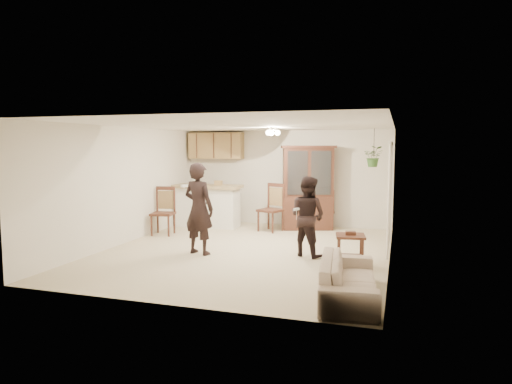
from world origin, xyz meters
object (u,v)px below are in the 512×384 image
(china_hutch, at_px, (308,188))
(chair_hutch_right, at_px, (324,218))
(adult, at_px, (199,208))
(side_table, at_px, (350,249))
(sofa, at_px, (349,272))
(child, at_px, (307,221))
(chair_bar, at_px, (163,221))
(chair_hutch_left, at_px, (271,218))

(china_hutch, distance_m, chair_hutch_right, 0.87)
(adult, relative_size, side_table, 2.98)
(adult, distance_m, china_hutch, 3.59)
(sofa, relative_size, chair_hutch_right, 1.84)
(child, xyz_separation_m, china_hutch, (-0.54, 2.77, 0.36))
(side_table, relative_size, chair_bar, 0.54)
(chair_bar, xyz_separation_m, chair_hutch_left, (2.30, 1.20, 0.01))
(adult, height_order, chair_hutch_left, adult)
(chair_bar, distance_m, chair_hutch_left, 2.60)
(china_hutch, bearing_deg, chair_hutch_right, 3.93)
(adult, xyz_separation_m, chair_hutch_right, (1.90, 3.43, -0.61))
(sofa, relative_size, china_hutch, 0.89)
(child, xyz_separation_m, chair_hutch_left, (-1.35, 2.22, -0.34))
(adult, xyz_separation_m, china_hutch, (1.50, 3.26, 0.14))
(china_hutch, xyz_separation_m, side_table, (1.40, -3.24, -0.76))
(sofa, distance_m, child, 2.48)
(adult, distance_m, chair_hutch_right, 3.97)
(sofa, xyz_separation_m, chair_hutch_left, (-2.37, 4.46, -0.04))
(chair_hutch_left, bearing_deg, china_hutch, 53.73)
(sofa, relative_size, chair_hutch_left, 1.60)
(adult, relative_size, chair_hutch_right, 1.77)
(chair_bar, height_order, chair_hutch_left, chair_hutch_left)
(sofa, bearing_deg, chair_bar, 48.71)
(sofa, bearing_deg, child, 18.07)
(china_hutch, xyz_separation_m, chair_hutch_right, (0.40, 0.17, -0.75))
(adult, distance_m, chair_hutch_left, 2.85)
(adult, height_order, chair_hutch_right, adult)
(side_table, xyz_separation_m, chair_hutch_left, (-2.21, 2.69, 0.05))
(chair_bar, bearing_deg, china_hutch, 20.30)
(adult, relative_size, chair_hutch_left, 1.54)
(adult, xyz_separation_m, chair_bar, (-1.62, 1.51, -0.58))
(chair_bar, xyz_separation_m, chair_hutch_right, (3.52, 1.92, -0.03))
(adult, bearing_deg, china_hutch, -100.71)
(child, relative_size, chair_hutch_right, 1.33)
(chair_bar, bearing_deg, sofa, -43.88)
(sofa, distance_m, chair_bar, 5.70)
(child, bearing_deg, chair_hutch_left, -35.05)
(sofa, bearing_deg, chair_hutch_right, 6.17)
(child, distance_m, china_hutch, 2.85)
(sofa, xyz_separation_m, china_hutch, (-1.55, 5.01, 0.67))
(child, distance_m, side_table, 1.06)
(sofa, bearing_deg, chair_hutch_left, 21.59)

